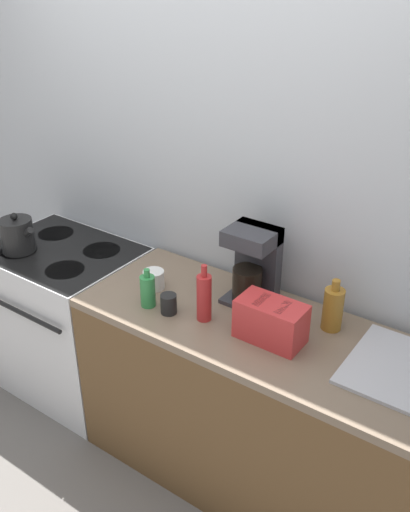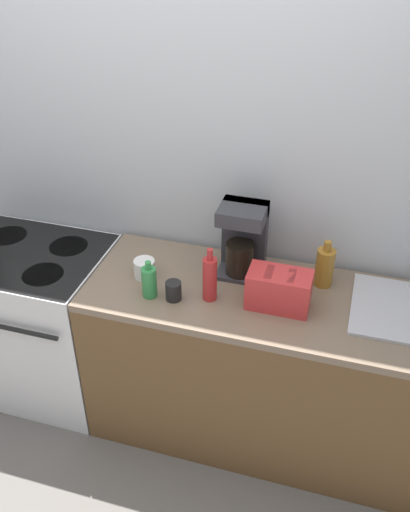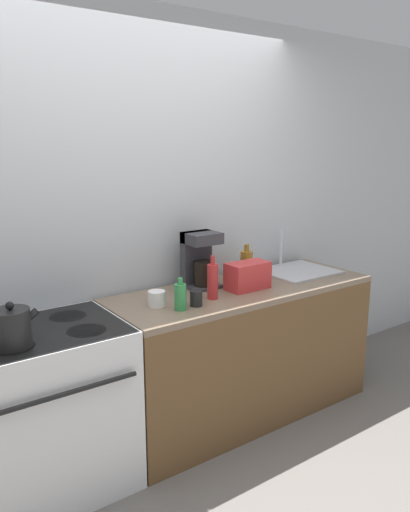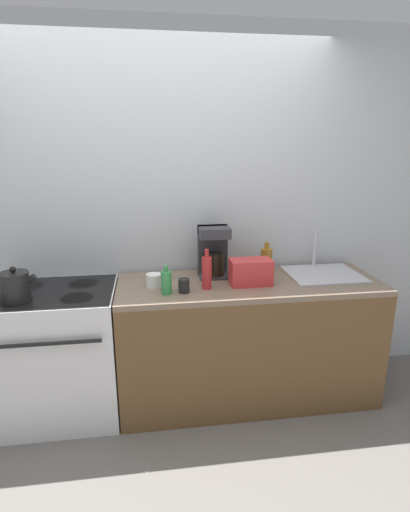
{
  "view_description": "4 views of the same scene",
  "coord_description": "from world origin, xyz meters",
  "px_view_note": "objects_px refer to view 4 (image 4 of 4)",
  "views": [
    {
      "loc": [
        1.51,
        -1.43,
        2.28
      ],
      "look_at": [
        0.25,
        0.35,
        1.12
      ],
      "focal_mm": 40.0,
      "sensor_mm": 36.0,
      "label": 1
    },
    {
      "loc": [
        0.88,
        -1.72,
        2.48
      ],
      "look_at": [
        0.26,
        0.4,
        0.99
      ],
      "focal_mm": 40.0,
      "sensor_mm": 36.0,
      "label": 2
    },
    {
      "loc": [
        -1.36,
        -2.07,
        1.8
      ],
      "look_at": [
        0.34,
        0.33,
        1.13
      ],
      "focal_mm": 35.0,
      "sensor_mm": 36.0,
      "label": 3
    },
    {
      "loc": [
        -0.03,
        -2.2,
        1.81
      ],
      "look_at": [
        0.33,
        0.34,
        1.08
      ],
      "focal_mm": 28.0,
      "sensor_mm": 36.0,
      "label": 4
    }
  ],
  "objects_px": {
    "bottle_green": "(166,282)",
    "bottle_red": "(207,272)",
    "kettle": "(15,286)",
    "coffee_maker": "(213,251)",
    "cup_white": "(154,281)",
    "bottle_amber": "(266,260)",
    "cup_black": "(184,286)",
    "toaster": "(251,272)",
    "stove": "(58,352)"
  },
  "relations": [
    {
      "from": "coffee_maker",
      "to": "bottle_green",
      "type": "xyz_separation_m",
      "value": [
        -0.35,
        -0.31,
        -0.11
      ]
    },
    {
      "from": "kettle",
      "to": "coffee_maker",
      "type": "xyz_separation_m",
      "value": [
        1.25,
        0.3,
        0.09
      ]
    },
    {
      "from": "cup_white",
      "to": "bottle_amber",
      "type": "bearing_deg",
      "value": 12.4
    },
    {
      "from": "kettle",
      "to": "bottle_red",
      "type": "bearing_deg",
      "value": 2.2
    },
    {
      "from": "kettle",
      "to": "cup_black",
      "type": "height_order",
      "value": "kettle"
    },
    {
      "from": "toaster",
      "to": "bottle_amber",
      "type": "relative_size",
      "value": 1.19
    },
    {
      "from": "bottle_green",
      "to": "bottle_red",
      "type": "xyz_separation_m",
      "value": [
        0.27,
        0.06,
        0.03
      ]
    },
    {
      "from": "coffee_maker",
      "to": "bottle_amber",
      "type": "xyz_separation_m",
      "value": [
        0.39,
        -0.0,
        -0.09
      ]
    },
    {
      "from": "bottle_red",
      "to": "cup_black",
      "type": "relative_size",
      "value": 2.94
    },
    {
      "from": "stove",
      "to": "bottle_red",
      "type": "distance_m",
      "value": 1.14
    },
    {
      "from": "toaster",
      "to": "cup_black",
      "type": "relative_size",
      "value": 3.08
    },
    {
      "from": "bottle_red",
      "to": "coffee_maker",
      "type": "bearing_deg",
      "value": 71.35
    },
    {
      "from": "bottle_amber",
      "to": "toaster",
      "type": "bearing_deg",
      "value": -128.38
    },
    {
      "from": "toaster",
      "to": "cup_white",
      "type": "xyz_separation_m",
      "value": [
        -0.64,
        0.04,
        -0.04
      ]
    },
    {
      "from": "bottle_green",
      "to": "bottle_red",
      "type": "relative_size",
      "value": 0.7
    },
    {
      "from": "toaster",
      "to": "kettle",
      "type": "bearing_deg",
      "value": -176.82
    },
    {
      "from": "coffee_maker",
      "to": "cup_white",
      "type": "distance_m",
      "value": 0.48
    },
    {
      "from": "bottle_red",
      "to": "bottle_amber",
      "type": "xyz_separation_m",
      "value": [
        0.47,
        0.25,
        -0.01
      ]
    },
    {
      "from": "stove",
      "to": "cup_black",
      "type": "relative_size",
      "value": 9.9
    },
    {
      "from": "toaster",
      "to": "cup_black",
      "type": "distance_m",
      "value": 0.47
    },
    {
      "from": "cup_white",
      "to": "kettle",
      "type": "bearing_deg",
      "value": -171.84
    },
    {
      "from": "kettle",
      "to": "cup_white",
      "type": "distance_m",
      "value": 0.84
    },
    {
      "from": "bottle_amber",
      "to": "coffee_maker",
      "type": "bearing_deg",
      "value": 179.98
    },
    {
      "from": "stove",
      "to": "cup_white",
      "type": "bearing_deg",
      "value": -0.41
    },
    {
      "from": "stove",
      "to": "bottle_amber",
      "type": "xyz_separation_m",
      "value": [
        1.47,
        0.17,
        0.53
      ]
    },
    {
      "from": "bottle_amber",
      "to": "bottle_red",
      "type": "bearing_deg",
      "value": -151.91
    },
    {
      "from": "stove",
      "to": "kettle",
      "type": "distance_m",
      "value": 0.56
    },
    {
      "from": "stove",
      "to": "bottle_red",
      "type": "relative_size",
      "value": 3.36
    },
    {
      "from": "kettle",
      "to": "coffee_maker",
      "type": "height_order",
      "value": "coffee_maker"
    },
    {
      "from": "bottle_green",
      "to": "kettle",
      "type": "bearing_deg",
      "value": 179.22
    },
    {
      "from": "coffee_maker",
      "to": "cup_black",
      "type": "distance_m",
      "value": 0.41
    },
    {
      "from": "cup_white",
      "to": "bottle_red",
      "type": "bearing_deg",
      "value": -12.17
    },
    {
      "from": "bottle_green",
      "to": "cup_black",
      "type": "height_order",
      "value": "bottle_green"
    },
    {
      "from": "stove",
      "to": "cup_black",
      "type": "bearing_deg",
      "value": -8.69
    },
    {
      "from": "stove",
      "to": "bottle_green",
      "type": "bearing_deg",
      "value": -10.52
    },
    {
      "from": "bottle_green",
      "to": "bottle_amber",
      "type": "xyz_separation_m",
      "value": [
        0.74,
        0.31,
        0.02
      ]
    },
    {
      "from": "bottle_green",
      "to": "bottle_red",
      "type": "bearing_deg",
      "value": 12.17
    },
    {
      "from": "bottle_green",
      "to": "cup_black",
      "type": "bearing_deg",
      "value": 3.58
    },
    {
      "from": "bottle_green",
      "to": "cup_white",
      "type": "bearing_deg",
      "value": 120.34
    },
    {
      "from": "toaster",
      "to": "bottle_amber",
      "type": "bearing_deg",
      "value": 51.62
    },
    {
      "from": "toaster",
      "to": "cup_black",
      "type": "bearing_deg",
      "value": -169.2
    },
    {
      "from": "cup_white",
      "to": "bottle_green",
      "type": "bearing_deg",
      "value": -59.66
    },
    {
      "from": "stove",
      "to": "toaster",
      "type": "height_order",
      "value": "toaster"
    },
    {
      "from": "coffee_maker",
      "to": "cup_white",
      "type": "height_order",
      "value": "coffee_maker"
    },
    {
      "from": "coffee_maker",
      "to": "bottle_amber",
      "type": "relative_size",
      "value": 1.55
    },
    {
      "from": "coffee_maker",
      "to": "bottle_red",
      "type": "relative_size",
      "value": 1.36
    },
    {
      "from": "stove",
      "to": "cup_black",
      "type": "xyz_separation_m",
      "value": [
        0.84,
        -0.13,
        0.48
      ]
    },
    {
      "from": "kettle",
      "to": "coffee_maker",
      "type": "relative_size",
      "value": 0.6
    },
    {
      "from": "toaster",
      "to": "cup_white",
      "type": "bearing_deg",
      "value": 176.74
    },
    {
      "from": "bottle_amber",
      "to": "cup_white",
      "type": "xyz_separation_m",
      "value": [
        -0.82,
        -0.18,
        -0.05
      ]
    }
  ]
}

